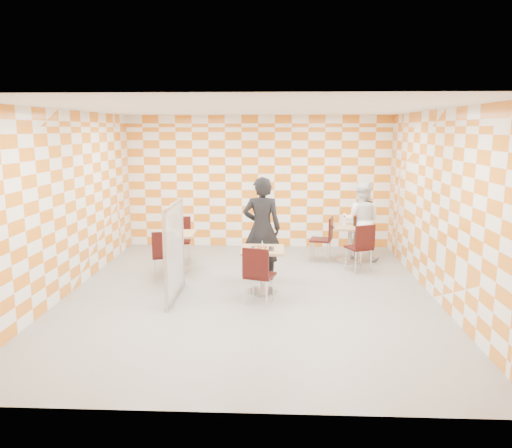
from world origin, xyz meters
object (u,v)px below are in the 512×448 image
Objects in this scene: chair_second_side at (325,236)px; man_dark at (262,228)px; second_table at (350,238)px; man_white at (361,221)px; chair_main_front at (258,271)px; empty_table at (176,245)px; main_table at (262,263)px; soda_bottle at (355,221)px; chair_second_front at (362,244)px; chair_empty_far at (180,236)px; partition at (174,250)px; chair_empty_near at (164,252)px; sport_bottle at (345,221)px.

chair_second_side is 0.50× the size of man_dark.
second_table is at bearing -0.45° from chair_second_side.
chair_second_side is 0.84m from man_white.
chair_main_front is (-1.78, -2.66, 0.04)m from second_table.
chair_main_front is at bearing -48.08° from empty_table.
main_table is 3.26× the size of soda_bottle.
chair_empty_far is (-3.59, 0.59, 0.00)m from chair_second_front.
empty_table is at bearing 100.65° from partition.
second_table is 0.47m from man_white.
chair_empty_near is 1.35m from chair_empty_far.
chair_main_front is (-0.05, -0.63, 0.04)m from main_table.
sport_bottle reaches higher than chair_second_front.
empty_table is at bearing -85.15° from chair_empty_far.
empty_table is at bearing -163.80° from chair_second_side.
empty_table is at bearing -13.00° from man_dark.
main_table is 2.38m from chair_second_side.
main_table is at bearing 13.89° from partition.
second_table is 3.51m from empty_table.
partition reaches higher than chair_empty_near.
man_dark reaches higher than second_table.
man_white is at bearing 5.72° from chair_empty_far.
empty_table is at bearing 32.18° from man_white.
soda_bottle is (1.87, 2.67, 0.31)m from chair_main_front.
partition is (0.35, -2.24, 0.25)m from chair_empty_far.
partition is at bearing -143.37° from soda_bottle.
sport_bottle is 0.87× the size of soda_bottle.
empty_table is 3.53m from chair_second_front.
man_dark is 1.14× the size of man_white.
chair_main_front is 1.39m from partition.
chair_second_front is 1.99m from man_dark.
second_table is 3.75× the size of sport_bottle.
second_table is 0.36m from soda_bottle.
soda_bottle is (-0.03, 0.74, 0.31)m from chair_second_front.
chair_main_front is 1.46m from man_dark.
empty_table is 0.65m from chair_empty_near.
second_table is 0.81× the size of chair_empty_far.
man_dark reaches higher than man_white.
sport_bottle is at bearing 39.50° from partition.
man_dark reaches higher than soda_bottle.
second_table is 0.81× the size of chair_empty_near.
chair_empty_near is 1.00m from partition.
main_table is 1.46m from partition.
second_table is 3.26× the size of soda_bottle.
main_table is 1.86m from chair_empty_near.
main_table is at bearing -127.13° from sport_bottle.
chair_second_front is 1.00× the size of chair_empty_near.
chair_empty_far is at bearing 170.62° from chair_second_front.
chair_second_front is at bearing -163.35° from man_dark.
chair_empty_near is (-3.00, -1.49, 0.00)m from chair_second_side.
soda_bottle is at bearing -25.98° from sport_bottle.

